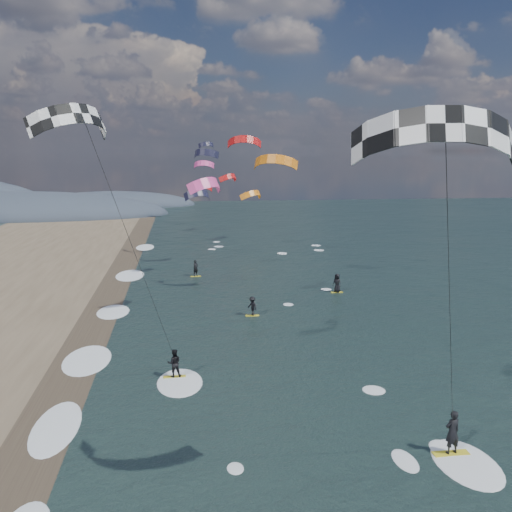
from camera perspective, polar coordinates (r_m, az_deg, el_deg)
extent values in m
plane|color=black|center=(24.66, 6.35, -21.46)|extent=(260.00, 260.00, 0.00)
cube|color=#382D23|center=(33.66, -18.94, -12.87)|extent=(3.00, 240.00, 0.00)
ellipsoid|color=#3D4756|center=(125.89, -23.46, 3.67)|extent=(64.00, 24.00, 10.00)
ellipsoid|color=#3D4756|center=(141.89, -14.23, 4.89)|extent=(40.00, 18.00, 7.00)
cube|color=gold|center=(27.61, 18.91, -18.19)|extent=(1.60, 0.48, 0.07)
imported|color=black|center=(27.15, 19.05, -16.29)|extent=(0.80, 0.62, 1.97)
ellipsoid|color=white|center=(27.13, 20.29, -18.90)|extent=(2.60, 4.20, 0.12)
cylinder|color=black|center=(21.49, 18.81, -4.88)|extent=(0.02, 0.02, 14.41)
cube|color=gold|center=(34.31, -8.15, -11.88)|extent=(1.31, 0.40, 0.06)
imported|color=black|center=(34.00, -8.18, -10.54)|extent=(0.84, 0.67, 1.66)
ellipsoid|color=white|center=(33.58, -7.64, -12.43)|extent=(2.60, 4.20, 0.12)
cylinder|color=black|center=(29.30, -12.03, 0.27)|extent=(0.02, 0.02, 15.00)
cube|color=gold|center=(45.91, -0.37, -5.97)|extent=(1.10, 0.35, 0.05)
imported|color=black|center=(45.69, -0.37, -5.02)|extent=(1.02, 1.14, 1.53)
cube|color=gold|center=(53.83, 8.09, -3.60)|extent=(1.10, 0.35, 0.05)
imported|color=black|center=(53.62, 8.11, -2.68)|extent=(0.97, 0.99, 1.73)
cube|color=gold|center=(60.33, -6.04, -2.02)|extent=(1.10, 0.35, 0.05)
imported|color=black|center=(60.15, -6.05, -1.21)|extent=(0.74, 0.70, 1.70)
ellipsoid|color=white|center=(29.86, -18.15, -15.93)|extent=(2.40, 5.40, 0.11)
ellipsoid|color=white|center=(38.03, -15.65, -9.95)|extent=(2.40, 5.40, 0.11)
ellipsoid|color=white|center=(48.41, -13.84, -5.44)|extent=(2.40, 5.40, 0.11)
ellipsoid|color=white|center=(61.93, -12.44, -1.91)|extent=(2.40, 5.40, 0.11)
ellipsoid|color=white|center=(79.56, -11.35, 0.85)|extent=(2.40, 5.40, 0.11)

